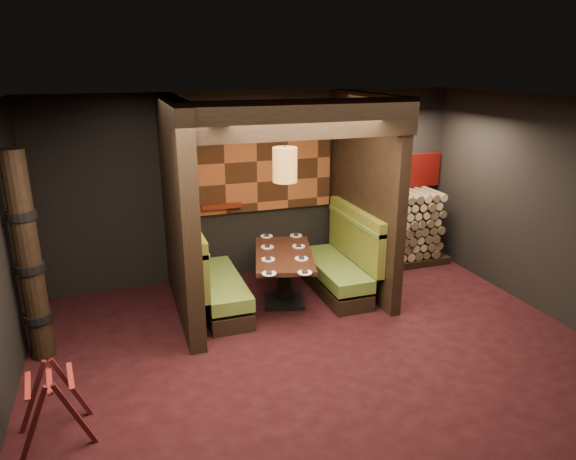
# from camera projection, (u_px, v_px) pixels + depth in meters

# --- Properties ---
(floor) EXTENTS (6.50, 5.50, 0.02)m
(floor) POSITION_uv_depth(u_px,v_px,m) (325.00, 359.00, 5.89)
(floor) COLOR black
(floor) RESTS_ON ground
(ceiling) EXTENTS (6.50, 5.50, 0.02)m
(ceiling) POSITION_uv_depth(u_px,v_px,m) (331.00, 102.00, 5.01)
(ceiling) COLOR black
(ceiling) RESTS_ON ground
(wall_back) EXTENTS (6.50, 0.02, 2.85)m
(wall_back) POSITION_uv_depth(u_px,v_px,m) (258.00, 186.00, 7.94)
(wall_back) COLOR black
(wall_back) RESTS_ON ground
(wall_front) EXTENTS (6.50, 0.02, 2.85)m
(wall_front) POSITION_uv_depth(u_px,v_px,m) (515.00, 389.00, 2.97)
(wall_front) COLOR black
(wall_front) RESTS_ON ground
(wall_right) EXTENTS (0.02, 5.50, 2.85)m
(wall_right) POSITION_uv_depth(u_px,v_px,m) (566.00, 214.00, 6.46)
(wall_right) COLOR black
(wall_right) RESTS_ON ground
(partition_left) EXTENTS (0.20, 2.20, 2.85)m
(partition_left) POSITION_uv_depth(u_px,v_px,m) (179.00, 212.00, 6.52)
(partition_left) COLOR black
(partition_left) RESTS_ON floor
(partition_right) EXTENTS (0.15, 2.10, 2.85)m
(partition_right) POSITION_uv_depth(u_px,v_px,m) (364.00, 195.00, 7.38)
(partition_right) COLOR black
(partition_right) RESTS_ON floor
(header_beam) EXTENTS (2.85, 0.18, 0.44)m
(header_beam) POSITION_uv_depth(u_px,v_px,m) (303.00, 120.00, 5.70)
(header_beam) COLOR black
(header_beam) RESTS_ON partition_left
(tapa_back_panel) EXTENTS (2.40, 0.06, 1.55)m
(tapa_back_panel) POSITION_uv_depth(u_px,v_px,m) (256.00, 161.00, 7.76)
(tapa_back_panel) COLOR #964921
(tapa_back_panel) RESTS_ON wall_back
(tapa_side_panel) EXTENTS (0.04, 1.85, 1.45)m
(tapa_side_panel) POSITION_uv_depth(u_px,v_px,m) (184.00, 176.00, 6.59)
(tapa_side_panel) COLOR #964921
(tapa_side_panel) RESTS_ON partition_left
(lacquer_shelf) EXTENTS (0.60, 0.12, 0.07)m
(lacquer_shelf) POSITION_uv_depth(u_px,v_px,m) (221.00, 206.00, 7.73)
(lacquer_shelf) COLOR #5E1A0D
(lacquer_shelf) RESTS_ON wall_back
(booth_bench_left) EXTENTS (0.68, 1.60, 1.14)m
(booth_bench_left) POSITION_uv_depth(u_px,v_px,m) (213.00, 282.00, 6.96)
(booth_bench_left) COLOR black
(booth_bench_left) RESTS_ON floor
(booth_bench_right) EXTENTS (0.68, 1.60, 1.14)m
(booth_bench_right) POSITION_uv_depth(u_px,v_px,m) (340.00, 265.00, 7.54)
(booth_bench_right) COLOR black
(booth_bench_right) RESTS_ON floor
(dining_table) EXTENTS (1.11, 1.57, 0.75)m
(dining_table) POSITION_uv_depth(u_px,v_px,m) (284.00, 269.00, 7.11)
(dining_table) COLOR black
(dining_table) RESTS_ON floor
(place_settings) EXTENTS (0.99, 1.70, 0.03)m
(place_settings) POSITION_uv_depth(u_px,v_px,m) (284.00, 252.00, 7.04)
(place_settings) COLOR white
(place_settings) RESTS_ON dining_table
(pendant_lamp) EXTENTS (0.32, 0.32, 1.10)m
(pendant_lamp) POSITION_uv_depth(u_px,v_px,m) (285.00, 165.00, 6.61)
(pendant_lamp) COLOR #A86F31
(pendant_lamp) RESTS_ON ceiling
(luggage_rack) EXTENTS (0.72, 0.54, 0.72)m
(luggage_rack) POSITION_uv_depth(u_px,v_px,m) (53.00, 403.00, 4.54)
(luggage_rack) COLOR #3F0F12
(luggage_rack) RESTS_ON floor
(totem_column) EXTENTS (0.31, 0.31, 2.40)m
(totem_column) POSITION_uv_depth(u_px,v_px,m) (29.00, 260.00, 5.58)
(totem_column) COLOR black
(totem_column) RESTS_ON floor
(firewood_stack) EXTENTS (1.73, 0.70, 1.22)m
(firewood_stack) POSITION_uv_depth(u_px,v_px,m) (397.00, 229.00, 8.52)
(firewood_stack) COLOR black
(firewood_stack) RESTS_ON floor
(mosaic_header) EXTENTS (1.83, 0.10, 0.56)m
(mosaic_header) POSITION_uv_depth(u_px,v_px,m) (391.00, 172.00, 8.54)
(mosaic_header) COLOR #660B08
(mosaic_header) RESTS_ON wall_back
(bay_front_post) EXTENTS (0.08, 0.08, 2.85)m
(bay_front_post) POSITION_uv_depth(u_px,v_px,m) (362.00, 190.00, 7.64)
(bay_front_post) COLOR black
(bay_front_post) RESTS_ON floor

